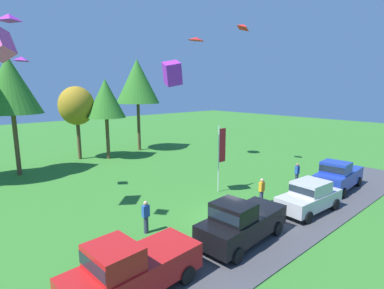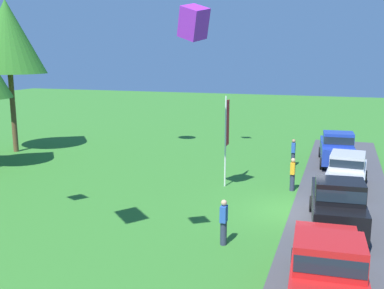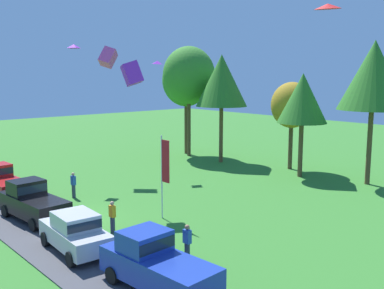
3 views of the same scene
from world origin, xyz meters
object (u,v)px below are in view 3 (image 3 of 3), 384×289
Objects in this scene: car_sedan_by_flagpole at (75,231)px; car_pickup_near_entrance at (32,201)px; tree_right_of_center at (222,81)px; flag_banner at (164,167)px; tree_far_right at (186,80)px; kite_delta_low_drifter at (328,6)px; person_watching_sky at (187,243)px; tree_center_back at (302,99)px; tree_far_left at (292,105)px; tree_left_of_center at (374,76)px; car_pickup_far_end at (155,262)px; tree_lone_near at (189,76)px; person_beside_suv at (73,185)px; kite_diamond_over_trees at (74,46)px; kite_diamond_trailing_tail at (157,62)px; car_pickup_mid_row at (0,182)px; kite_box_mid_center at (108,57)px; person_on_lawn at (112,217)px; kite_box_near_flag at (132,74)px.

car_pickup_near_entrance is at bearing 176.36° from car_sedan_by_flagpole.
tree_right_of_center reaches higher than flag_banner.
tree_far_right is (-10.62, 20.45, 6.40)m from car_pickup_near_entrance.
car_sedan_by_flagpole is 18.07m from kite_delta_low_drifter.
tree_center_back is (-6.67, 17.65, 5.34)m from person_watching_sky.
tree_center_back is at bearing -38.19° from tree_far_left.
tree_left_of_center is (7.12, -0.13, 2.52)m from tree_far_left.
tree_center_back reaches higher than tree_far_left.
car_pickup_far_end is 0.47× the size of tree_lone_near.
tree_far_left is (10.61, 2.37, -2.49)m from tree_lone_near.
tree_right_of_center reaches higher than person_beside_suv.
flag_banner is 6.10× the size of kite_diamond_over_trees.
car_sedan_by_flagpole is 2.63× the size of person_beside_suv.
kite_diamond_trailing_tail is 6.75m from kite_diamond_over_trees.
tree_far_right is at bearing 128.45° from car_sedan_by_flagpole.
tree_right_of_center is 13.74m from kite_diamond_over_trees.
car_pickup_mid_row is 21.16m from tree_lone_near.
car_pickup_near_entrance is at bearing -99.50° from tree_center_back.
tree_far_right is at bearing 179.83° from tree_center_back.
tree_far_left is at bearing 102.39° from flag_banner.
person_beside_suv is at bearing -121.05° from tree_left_of_center.
tree_center_back is at bearing 65.49° from car_pickup_mid_row.
car_sedan_by_flagpole is at bearing -95.89° from tree_left_of_center.
kite_diamond_trailing_tail is 0.53× the size of kite_delta_low_drifter.
kite_delta_low_drifter reaches higher than car_pickup_mid_row.
tree_center_back reaches higher than person_beside_suv.
kite_box_mid_center is 0.86× the size of kite_delta_low_drifter.
tree_far_left is at bearing 178.98° from tree_left_of_center.
tree_center_back is 0.78× the size of tree_left_of_center.
tree_lone_near is at bearing 138.89° from person_watching_sky.
kite_box_mid_center reaches higher than car_pickup_near_entrance.
person_on_lawn is 20.85m from tree_far_left.
kite_delta_low_drifter is at bearing 41.09° from car_pickup_mid_row.
tree_left_of_center is at bearing -1.02° from tree_far_left.
person_watching_sky is (4.18, 3.13, -0.16)m from car_sedan_by_flagpole.
tree_far_right is 14.10m from tree_center_back.
person_beside_suv and person_watching_sky have the same top height.
kite_diamond_over_trees is at bearing 177.24° from kite_box_near_flag.
tree_lone_near is at bearing -28.11° from tree_far_right.
kite_box_near_flag is at bearing -100.02° from tree_center_back.
tree_lone_near reaches higher than tree_left_of_center.
kite_delta_low_drifter reaches higher than kite_box_mid_center.
kite_delta_low_drifter reaches higher than kite_diamond_over_trees.
kite_box_mid_center is at bearing -78.10° from tree_lone_near.
tree_lone_near is 11.15m from tree_far_left.
tree_center_back is at bearing -160.67° from tree_left_of_center.
tree_far_right is at bearing 161.33° from kite_delta_low_drifter.
kite_box_near_flag is (-10.30, 6.02, 7.04)m from car_pickup_far_end.
car_pickup_far_end is 0.49× the size of tree_left_of_center.
person_on_lawn is 1.32× the size of kite_box_near_flag.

